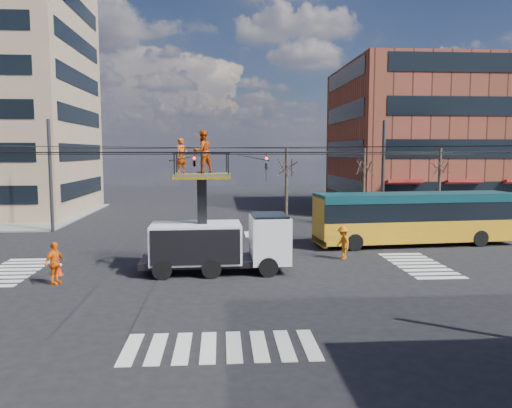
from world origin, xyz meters
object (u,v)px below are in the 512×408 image
Objects in this scene: city_bus at (414,217)px; worker_ground at (54,263)px; utility_truck at (219,228)px; flagger at (343,243)px; traffic_cone at (58,267)px.

city_bus is 6.69× the size of worker_ground.
utility_truck is 3.79× the size of worker_ground.
worker_ground is at bearing -162.64° from city_bus.
city_bus is 7.05× the size of flagger.
worker_ground reaches higher than traffic_cone.
city_bus is 16.22× the size of traffic_cone.
utility_truck is 0.57× the size of city_bus.
utility_truck reaches higher than traffic_cone.
utility_truck is 7.66m from traffic_cone.
traffic_cone is at bearing 179.41° from utility_truck.
utility_truck reaches higher than flagger.
utility_truck is 7.40m from worker_ground.
traffic_cone is (-19.40, -6.34, -1.34)m from city_bus.
flagger is at bearing 10.31° from traffic_cone.
traffic_cone is 0.43× the size of flagger.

